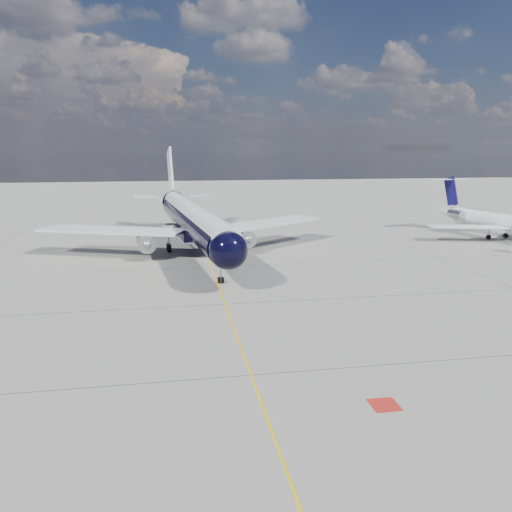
% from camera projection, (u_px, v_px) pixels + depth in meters
% --- Properties ---
extents(ground, '(320.00, 320.00, 0.00)m').
position_uv_depth(ground, '(208.00, 258.00, 65.49)').
color(ground, gray).
rests_on(ground, ground).
extents(taxiway_centerline, '(0.16, 160.00, 0.01)m').
position_uv_depth(taxiway_centerline, '(211.00, 267.00, 60.68)').
color(taxiway_centerline, '#E5AB0C').
rests_on(taxiway_centerline, ground).
extents(red_marking, '(1.60, 1.60, 0.01)m').
position_uv_depth(red_marking, '(384.00, 405.00, 28.11)').
color(red_marking, maroon).
rests_on(red_marking, ground).
extents(main_airliner, '(40.95, 50.15, 14.50)m').
position_uv_depth(main_airliner, '(192.00, 219.00, 69.61)').
color(main_airliner, black).
rests_on(main_airliner, ground).
extents(regional_jet, '(23.68, 27.58, 9.40)m').
position_uv_depth(regional_jet, '(494.00, 219.00, 79.99)').
color(regional_jet, white).
rests_on(regional_jet, ground).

